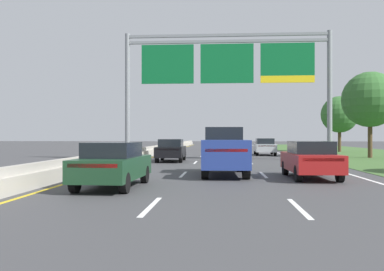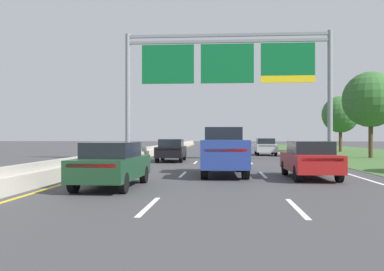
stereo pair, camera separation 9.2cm
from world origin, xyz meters
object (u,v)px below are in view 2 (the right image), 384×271
at_px(car_black_left_lane_sedan, 171,150).
at_px(car_darkgreen_left_lane_sedan, 112,164).
at_px(overhead_sign_gantry, 227,69).
at_px(roadside_tree_far, 340,114).
at_px(roadside_tree_mid, 371,100).
at_px(car_red_right_lane_sedan, 310,159).
at_px(car_silver_right_lane_sedan, 265,146).
at_px(pickup_truck_blue, 224,152).
at_px(car_white_centre_lane_sedan, 221,144).

height_order(car_black_left_lane_sedan, car_darkgreen_left_lane_sedan, same).
height_order(overhead_sign_gantry, car_darkgreen_left_lane_sedan, overhead_sign_gantry).
bearing_deg(roadside_tree_far, overhead_sign_gantry, -125.60).
relative_size(roadside_tree_mid, roadside_tree_far, 1.12).
bearing_deg(overhead_sign_gantry, car_red_right_lane_sedan, -75.25).
distance_m(overhead_sign_gantry, car_silver_right_lane_sedan, 11.47).
xyz_separation_m(pickup_truck_blue, roadside_tree_far, (13.13, 29.45, 3.14)).
height_order(overhead_sign_gantry, pickup_truck_blue, overhead_sign_gantry).
distance_m(car_silver_right_lane_sedan, car_darkgreen_left_lane_sedan, 26.83).
bearing_deg(car_white_centre_lane_sedan, pickup_truck_blue, -178.07).
distance_m(car_black_left_lane_sedan, car_red_right_lane_sedan, 13.60).
bearing_deg(overhead_sign_gantry, car_white_centre_lane_sedan, 91.47).
bearing_deg(roadside_tree_mid, pickup_truck_blue, -126.68).
relative_size(car_red_right_lane_sedan, roadside_tree_mid, 0.63).
bearing_deg(car_silver_right_lane_sedan, car_white_centre_lane_sedan, 20.37).
bearing_deg(car_white_centre_lane_sedan, overhead_sign_gantry, -177.09).
xyz_separation_m(overhead_sign_gantry, car_black_left_lane_sedan, (-3.93, -1.30, -5.83)).
bearing_deg(pickup_truck_blue, car_black_left_lane_sedan, 18.19).
relative_size(overhead_sign_gantry, car_darkgreen_left_lane_sedan, 3.39).
bearing_deg(car_darkgreen_left_lane_sedan, car_silver_right_lane_sedan, -15.30).
bearing_deg(car_white_centre_lane_sedan, roadside_tree_mid, -141.83).
height_order(car_white_centre_lane_sedan, roadside_tree_far, roadside_tree_far).
distance_m(car_red_right_lane_sedan, car_white_centre_lane_sedan, 33.98).
bearing_deg(car_black_left_lane_sedan, car_darkgreen_left_lane_sedan, 178.41).
height_order(car_black_left_lane_sedan, roadside_tree_mid, roadside_tree_mid).
bearing_deg(car_silver_right_lane_sedan, car_darkgreen_left_lane_sedan, 164.06).
bearing_deg(car_silver_right_lane_sedan, car_red_right_lane_sedan, -179.85).
bearing_deg(roadside_tree_far, car_black_left_lane_sedan, -131.07).
relative_size(car_white_centre_lane_sedan, roadside_tree_far, 0.71).
relative_size(car_red_right_lane_sedan, car_darkgreen_left_lane_sedan, 1.00).
bearing_deg(car_black_left_lane_sedan, car_red_right_lane_sedan, -148.44).
distance_m(pickup_truck_blue, roadside_tree_mid, 20.35).
bearing_deg(car_black_left_lane_sedan, roadside_tree_mid, -70.24).
bearing_deg(car_darkgreen_left_lane_sedan, overhead_sign_gantry, -12.51).
bearing_deg(overhead_sign_gantry, pickup_truck_blue, -91.29).
relative_size(pickup_truck_blue, car_red_right_lane_sedan, 1.23).
distance_m(car_silver_right_lane_sedan, car_white_centre_lane_sedan, 12.51).
relative_size(car_black_left_lane_sedan, car_silver_right_lane_sedan, 1.00).
xyz_separation_m(car_darkgreen_left_lane_sedan, roadside_tree_far, (17.00, 34.48, 3.40)).
distance_m(car_darkgreen_left_lane_sedan, car_white_centre_lane_sedan, 37.65).
xyz_separation_m(overhead_sign_gantry, roadside_tree_far, (12.87, 17.98, -2.43)).
relative_size(overhead_sign_gantry, car_black_left_lane_sedan, 3.40).
height_order(car_silver_right_lane_sedan, car_white_centre_lane_sedan, same).
bearing_deg(car_black_left_lane_sedan, car_white_centre_lane_sedan, -9.52).
bearing_deg(car_darkgreen_left_lane_sedan, car_red_right_lane_sedan, -62.06).
bearing_deg(overhead_sign_gantry, roadside_tree_far, 54.40).
bearing_deg(car_black_left_lane_sedan, overhead_sign_gantry, -72.61).
xyz_separation_m(pickup_truck_blue, roadside_tree_mid, (11.95, 16.05, 3.69)).
relative_size(car_silver_right_lane_sedan, roadside_tree_mid, 0.63).
height_order(overhead_sign_gantry, roadside_tree_far, overhead_sign_gantry).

